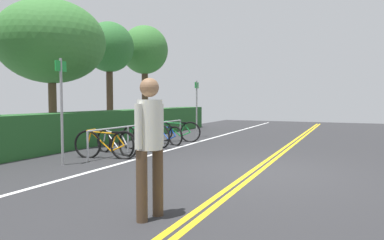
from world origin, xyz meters
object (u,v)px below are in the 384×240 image
(bicycle_4, at_px, (166,135))
(tree_mid, at_px, (51,42))
(sign_post_near, at_px, (61,102))
(sign_post_far, at_px, (197,103))
(pedestrian, at_px, (150,138))
(tree_far_right, at_px, (109,48))
(bicycle_1, at_px, (115,142))
(bicycle_0, at_px, (106,144))
(bicycle_5, at_px, (177,131))
(tree_extra, at_px, (145,51))
(bicycle_3, at_px, (151,135))
(bike_rack, at_px, (144,130))
(bicycle_2, at_px, (141,139))

(bicycle_4, height_order, tree_mid, tree_mid)
(sign_post_near, distance_m, sign_post_far, 6.86)
(pedestrian, xyz_separation_m, tree_far_right, (8.96, 7.53, 2.76))
(bicycle_1, relative_size, sign_post_near, 0.69)
(sign_post_far, relative_size, tree_mid, 0.47)
(bicycle_0, height_order, bicycle_1, bicycle_0)
(pedestrian, relative_size, tree_mid, 0.37)
(bicycle_5, distance_m, pedestrian, 8.25)
(sign_post_far, distance_m, tree_extra, 5.55)
(bicycle_1, height_order, tree_mid, tree_mid)
(bicycle_3, xyz_separation_m, bicycle_5, (1.52, -0.17, -0.01))
(bicycle_1, bearing_deg, bicycle_5, -4.08)
(sign_post_far, relative_size, tree_far_right, 0.46)
(bike_rack, relative_size, sign_post_far, 2.26)
(bike_rack, xyz_separation_m, sign_post_far, (3.68, -0.18, 0.79))
(bicycle_0, xyz_separation_m, bicycle_2, (1.62, -0.01, -0.01))
(bicycle_1, xyz_separation_m, sign_post_near, (-1.85, 0.08, 1.13))
(bicycle_3, height_order, sign_post_near, sign_post_near)
(tree_mid, bearing_deg, bicycle_2, -88.68)
(bicycle_0, bearing_deg, bicycle_1, 19.45)
(bicycle_4, bearing_deg, sign_post_far, -1.18)
(bike_rack, height_order, bicycle_2, bike_rack)
(bicycle_2, distance_m, bicycle_3, 0.91)
(bicycle_2, xyz_separation_m, tree_mid, (-0.08, 3.42, 3.07))
(bicycle_5, bearing_deg, bicycle_4, -179.16)
(tree_extra, bearing_deg, tree_mid, -174.70)
(tree_far_right, bearing_deg, bicycle_2, -133.39)
(bicycle_0, height_order, tree_mid, tree_mid)
(bicycle_5, relative_size, tree_mid, 0.37)
(bicycle_2, relative_size, tree_mid, 0.35)
(bicycle_5, xyz_separation_m, sign_post_near, (-5.18, 0.32, 1.10))
(bike_rack, xyz_separation_m, tree_far_right, (3.49, 3.98, 3.21))
(bicycle_4, relative_size, pedestrian, 0.87)
(tree_extra, bearing_deg, tree_far_right, 178.59)
(tree_far_right, bearing_deg, bicycle_0, -143.29)
(bicycle_0, distance_m, bicycle_2, 1.62)
(bicycle_5, bearing_deg, bicycle_0, -179.82)
(sign_post_near, height_order, sign_post_far, sign_post_near)
(bicycle_2, distance_m, sign_post_near, 3.00)
(bike_rack, height_order, tree_mid, tree_mid)
(bike_rack, distance_m, bicycle_0, 2.03)
(bicycle_3, relative_size, tree_mid, 0.36)
(tree_far_right, bearing_deg, bicycle_3, -127.40)
(bicycle_3, bearing_deg, sign_post_far, -4.12)
(tree_mid, bearing_deg, sign_post_near, -131.11)
(tree_far_right, xyz_separation_m, tree_extra, (2.82, -0.07, 0.23))
(bike_rack, relative_size, tree_mid, 1.07)
(sign_post_near, bearing_deg, bicycle_0, -16.00)
(sign_post_far, height_order, tree_far_right, tree_far_right)
(bicycle_2, distance_m, sign_post_far, 4.20)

